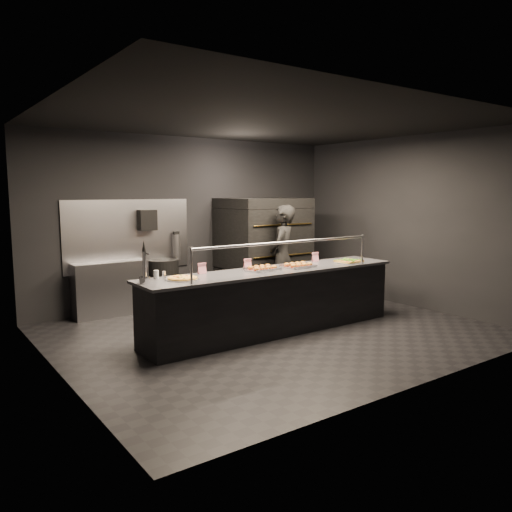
% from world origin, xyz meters
% --- Properties ---
extents(room, '(6.04, 6.00, 3.00)m').
position_xyz_m(room, '(-0.02, 0.05, 1.50)').
color(room, black).
rests_on(room, ground).
extents(service_counter, '(4.10, 0.78, 1.37)m').
position_xyz_m(service_counter, '(0.00, -0.00, 0.46)').
color(service_counter, black).
rests_on(service_counter, ground).
extents(pizza_oven, '(1.50, 1.23, 1.91)m').
position_xyz_m(pizza_oven, '(1.20, 1.90, 0.97)').
color(pizza_oven, black).
rests_on(pizza_oven, ground).
extents(prep_shelf, '(1.20, 0.35, 0.90)m').
position_xyz_m(prep_shelf, '(-1.60, 2.32, 0.45)').
color(prep_shelf, '#99999E').
rests_on(prep_shelf, ground).
extents(towel_dispenser, '(0.30, 0.20, 0.35)m').
position_xyz_m(towel_dispenser, '(-0.90, 2.39, 1.55)').
color(towel_dispenser, black).
rests_on(towel_dispenser, room).
extents(fire_extinguisher, '(0.14, 0.14, 0.51)m').
position_xyz_m(fire_extinguisher, '(-0.35, 2.40, 1.06)').
color(fire_extinguisher, '#B2B2B7').
rests_on(fire_extinguisher, room).
extents(beer_tap, '(0.14, 0.20, 0.53)m').
position_xyz_m(beer_tap, '(-1.95, 0.06, 1.07)').
color(beer_tap, silver).
rests_on(beer_tap, service_counter).
extents(round_pizza, '(0.44, 0.44, 0.03)m').
position_xyz_m(round_pizza, '(-1.45, 0.04, 0.94)').
color(round_pizza, silver).
rests_on(round_pizza, service_counter).
extents(slider_tray_a, '(0.53, 0.46, 0.07)m').
position_xyz_m(slider_tray_a, '(-0.18, 0.04, 0.95)').
color(slider_tray_a, silver).
rests_on(slider_tray_a, service_counter).
extents(slider_tray_b, '(0.50, 0.40, 0.07)m').
position_xyz_m(slider_tray_b, '(0.42, -0.04, 0.95)').
color(slider_tray_b, silver).
rests_on(slider_tray_b, service_counter).
extents(square_pizza, '(0.46, 0.46, 0.05)m').
position_xyz_m(square_pizza, '(1.40, -0.12, 0.94)').
color(square_pizza, silver).
rests_on(square_pizza, service_counter).
extents(condiment_jar, '(0.17, 0.07, 0.11)m').
position_xyz_m(condiment_jar, '(-1.67, 0.28, 0.97)').
color(condiment_jar, silver).
rests_on(condiment_jar, service_counter).
extents(tent_cards, '(2.19, 0.04, 0.15)m').
position_xyz_m(tent_cards, '(-0.08, 0.28, 1.00)').
color(tent_cards, white).
rests_on(tent_cards, service_counter).
extents(trash_bin, '(0.52, 0.52, 0.87)m').
position_xyz_m(trash_bin, '(-0.70, 2.22, 0.44)').
color(trash_bin, black).
rests_on(trash_bin, ground).
extents(worker, '(0.79, 0.74, 1.80)m').
position_xyz_m(worker, '(1.00, 1.08, 0.90)').
color(worker, black).
rests_on(worker, ground).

